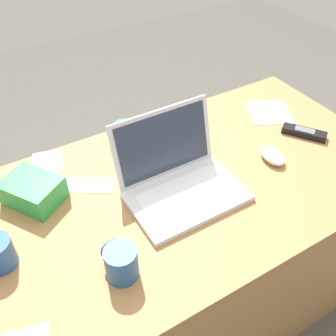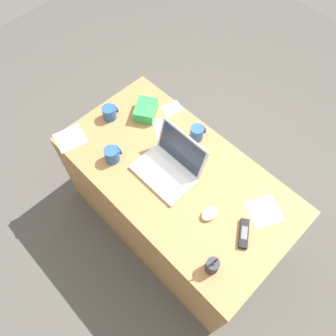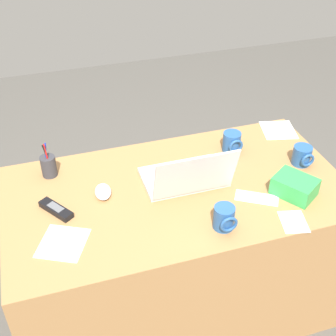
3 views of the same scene
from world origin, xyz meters
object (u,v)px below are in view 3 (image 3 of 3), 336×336
object	(u,v)px
coffee_mug_white	(302,156)
snack_bag	(295,186)
coffee_mug_spare	(232,142)
computer_mouse	(103,192)
pen_holder	(49,166)
laptop	(187,176)
cordless_phone	(56,209)
coffee_mug_tall	(224,218)

from	to	relation	value
coffee_mug_white	snack_bag	size ratio (longest dim) A/B	0.58
coffee_mug_white	coffee_mug_spare	size ratio (longest dim) A/B	1.00
computer_mouse	pen_holder	xyz separation A→B (m)	(0.19, -0.20, 0.03)
laptop	cordless_phone	bearing A→B (deg)	0.52
laptop	coffee_mug_spare	size ratio (longest dim) A/B	3.67
coffee_mug_spare	snack_bag	distance (m)	0.38
coffee_mug_spare	pen_holder	bearing A→B (deg)	-4.43
coffee_mug_spare	computer_mouse	bearing A→B (deg)	12.43
coffee_mug_white	cordless_phone	bearing A→B (deg)	-0.20
pen_holder	snack_bag	xyz separation A→B (m)	(-0.94, 0.43, -0.01)
coffee_mug_tall	pen_holder	distance (m)	0.79
computer_mouse	pen_holder	size ratio (longest dim) A/B	0.62
coffee_mug_white	cordless_phone	xyz separation A→B (m)	(1.08, -0.00, -0.03)
snack_bag	pen_holder	bearing A→B (deg)	-24.57
coffee_mug_white	snack_bag	world-z (taller)	coffee_mug_white
coffee_mug_spare	snack_bag	world-z (taller)	coffee_mug_spare
coffee_mug_spare	pen_holder	xyz separation A→B (m)	(0.82, -0.06, 0.00)
coffee_mug_tall	cordless_phone	size ratio (longest dim) A/B	0.61
computer_mouse	pen_holder	distance (m)	0.28
laptop	snack_bag	world-z (taller)	laptop
laptop	coffee_mug_tall	world-z (taller)	laptop
coffee_mug_white	snack_bag	distance (m)	0.23
cordless_phone	snack_bag	world-z (taller)	snack_bag
computer_mouse	coffee_mug_spare	xyz separation A→B (m)	(-0.63, -0.14, 0.03)
coffee_mug_white	snack_bag	xyz separation A→B (m)	(0.14, 0.18, -0.00)
coffee_mug_tall	coffee_mug_white	bearing A→B (deg)	-150.98
computer_mouse	pen_holder	bearing A→B (deg)	-39.97
coffee_mug_tall	coffee_mug_spare	xyz separation A→B (m)	(-0.24, -0.46, -0.00)
snack_bag	cordless_phone	bearing A→B (deg)	-10.90
coffee_mug_tall	pen_holder	bearing A→B (deg)	-41.73
coffee_mug_tall	computer_mouse	bearing A→B (deg)	-39.18
laptop	cordless_phone	world-z (taller)	laptop
coffee_mug_tall	cordless_phone	distance (m)	0.65
computer_mouse	coffee_mug_tall	size ratio (longest dim) A/B	1.09
coffee_mug_tall	snack_bag	xyz separation A→B (m)	(-0.35, -0.09, -0.01)
laptop	computer_mouse	bearing A→B (deg)	-6.64
laptop	coffee_mug_tall	xyz separation A→B (m)	(-0.05, 0.28, 0.00)
coffee_mug_tall	snack_bag	world-z (taller)	coffee_mug_tall
laptop	coffee_mug_spare	world-z (taller)	laptop
coffee_mug_white	cordless_phone	distance (m)	1.08
coffee_mug_spare	coffee_mug_tall	bearing A→B (deg)	62.89
laptop	coffee_mug_white	bearing A→B (deg)	179.07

